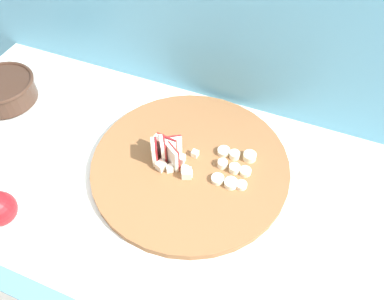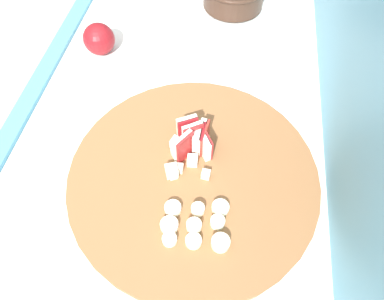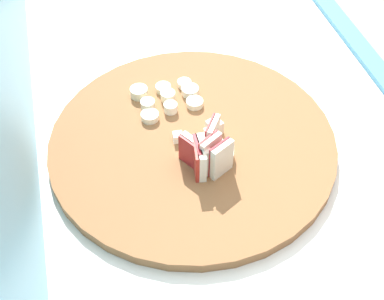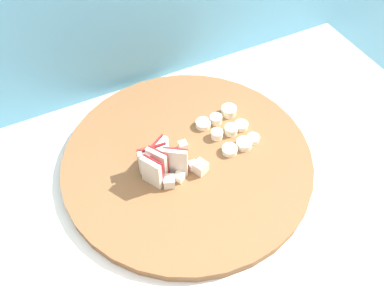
{
  "view_description": "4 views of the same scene",
  "coord_description": "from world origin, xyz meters",
  "px_view_note": "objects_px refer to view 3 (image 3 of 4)",
  "views": [
    {
      "loc": [
        0.3,
        -0.42,
        1.65
      ],
      "look_at": [
        0.08,
        0.11,
        0.96
      ],
      "focal_mm": 35.76,
      "sensor_mm": 36.0,
      "label": 1
    },
    {
      "loc": [
        0.39,
        0.12,
        1.49
      ],
      "look_at": [
        0.05,
        0.07,
        0.96
      ],
      "focal_mm": 31.91,
      "sensor_mm": 36.0,
      "label": 2
    },
    {
      "loc": [
        -0.47,
        0.22,
        1.56
      ],
      "look_at": [
        0.05,
        0.09,
        0.98
      ],
      "focal_mm": 49.28,
      "sensor_mm": 36.0,
      "label": 3
    },
    {
      "loc": [
        -0.12,
        -0.35,
        1.56
      ],
      "look_at": [
        0.1,
        0.08,
        0.97
      ],
      "focal_mm": 39.67,
      "sensor_mm": 36.0,
      "label": 4
    }
  ],
  "objects_px": {
    "banana_slice_rows": "(166,98)",
    "apple_wedge_fan": "(205,153)",
    "apple_dice_pile": "(211,139)",
    "cutting_board": "(192,143)"
  },
  "relations": [
    {
      "from": "banana_slice_rows",
      "to": "apple_wedge_fan",
      "type": "bearing_deg",
      "value": -170.62
    },
    {
      "from": "apple_wedge_fan",
      "to": "apple_dice_pile",
      "type": "relative_size",
      "value": 0.89
    },
    {
      "from": "cutting_board",
      "to": "apple_dice_pile",
      "type": "bearing_deg",
      "value": -120.46
    },
    {
      "from": "apple_dice_pile",
      "to": "banana_slice_rows",
      "type": "distance_m",
      "value": 0.12
    },
    {
      "from": "cutting_board",
      "to": "banana_slice_rows",
      "type": "relative_size",
      "value": 3.93
    },
    {
      "from": "apple_wedge_fan",
      "to": "banana_slice_rows",
      "type": "xyz_separation_m",
      "value": [
        0.16,
        0.03,
        -0.02
      ]
    },
    {
      "from": "apple_wedge_fan",
      "to": "banana_slice_rows",
      "type": "height_order",
      "value": "apple_wedge_fan"
    },
    {
      "from": "apple_wedge_fan",
      "to": "banana_slice_rows",
      "type": "bearing_deg",
      "value": 9.38
    },
    {
      "from": "banana_slice_rows",
      "to": "cutting_board",
      "type": "bearing_deg",
      "value": -167.69
    },
    {
      "from": "cutting_board",
      "to": "banana_slice_rows",
      "type": "height_order",
      "value": "banana_slice_rows"
    }
  ]
}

